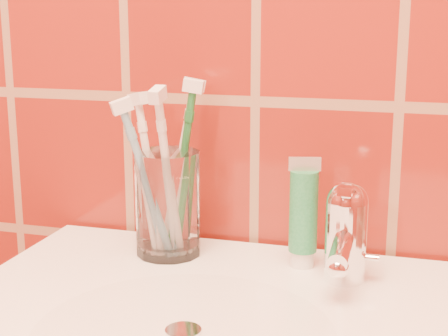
% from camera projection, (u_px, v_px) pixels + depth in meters
% --- Properties ---
extents(glass_tumbler, '(0.09, 0.09, 0.14)m').
position_uv_depth(glass_tumbler, '(168.00, 203.00, 0.88)').
color(glass_tumbler, white).
rests_on(glass_tumbler, pedestal_sink).
extents(toothpaste_tube, '(0.04, 0.03, 0.14)m').
position_uv_depth(toothpaste_tube, '(303.00, 216.00, 0.83)').
color(toothpaste_tube, white).
rests_on(toothpaste_tube, pedestal_sink).
extents(faucet, '(0.05, 0.11, 0.12)m').
position_uv_depth(faucet, '(346.00, 229.00, 0.79)').
color(faucet, white).
rests_on(faucet, pedestal_sink).
extents(toothbrush_0, '(0.11, 0.12, 0.24)m').
position_uv_depth(toothbrush_0, '(179.00, 167.00, 0.89)').
color(toothbrush_0, silver).
rests_on(toothbrush_0, glass_tumbler).
extents(toothbrush_1, '(0.14, 0.13, 0.22)m').
position_uv_depth(toothbrush_1, '(147.00, 182.00, 0.85)').
color(toothbrush_1, '#70A8C7').
rests_on(toothbrush_1, glass_tumbler).
extents(toothbrush_2, '(0.07, 0.06, 0.23)m').
position_uv_depth(toothbrush_2, '(182.00, 168.00, 0.87)').
color(toothbrush_2, '#1D6E32').
rests_on(toothbrush_2, glass_tumbler).
extents(toothbrush_3, '(0.03, 0.13, 0.24)m').
position_uv_depth(toothbrush_3, '(168.00, 177.00, 0.84)').
color(toothbrush_3, silver).
rests_on(toothbrush_3, glass_tumbler).
extents(toothbrush_4, '(0.11, 0.10, 0.22)m').
position_uv_depth(toothbrush_4, '(150.00, 176.00, 0.87)').
color(toothbrush_4, white).
rests_on(toothbrush_4, glass_tumbler).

